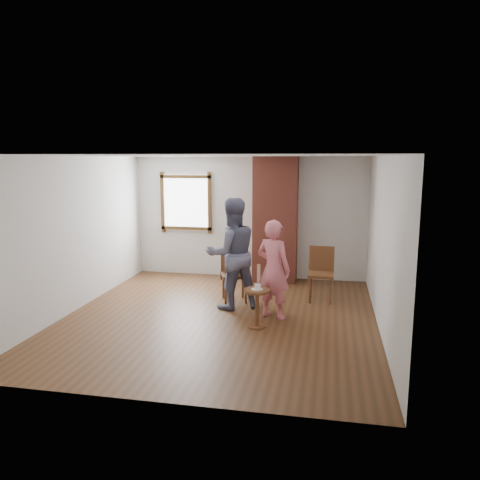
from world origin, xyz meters
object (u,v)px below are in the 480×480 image
dining_chair_left (234,271)px  side_table (257,302)px  stoneware_crock (260,272)px  dining_chair_right (321,270)px  person_pink (273,269)px  man (232,254)px

dining_chair_left → side_table: (0.64, -1.33, -0.13)m
stoneware_crock → side_table: side_table is taller
stoneware_crock → dining_chair_left: size_ratio=0.41×
dining_chair_left → dining_chair_right: size_ratio=0.98×
dining_chair_right → person_pink: bearing=-122.4°
person_pink → dining_chair_right: bearing=-99.1°
dining_chair_right → person_pink: person_pink is taller
dining_chair_right → person_pink: 1.39m
dining_chair_left → dining_chair_right: (1.56, 0.31, 0.01)m
side_table → stoneware_crock: bearing=97.7°
dining_chair_right → man: bearing=-152.3°
dining_chair_right → man: size_ratio=0.51×
dining_chair_left → person_pink: person_pink is taller
stoneware_crock → side_table: 2.76m
dining_chair_left → stoneware_crock: bearing=59.8°
dining_chair_left → side_table: dining_chair_left is taller
man → dining_chair_left: bearing=-112.0°
dining_chair_left → side_table: size_ratio=1.60×
dining_chair_left → man: man is taller
man → person_pink: size_ratio=1.18×
stoneware_crock → man: size_ratio=0.21×
dining_chair_left → man: 0.62m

